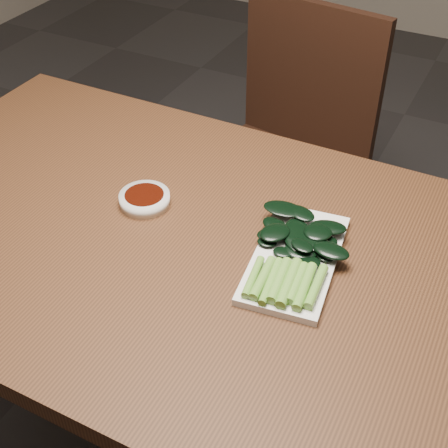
{
  "coord_description": "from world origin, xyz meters",
  "views": [
    {
      "loc": [
        0.43,
        -0.74,
        1.49
      ],
      "look_at": [
        0.02,
        0.05,
        0.76
      ],
      "focal_mm": 50.0,
      "sensor_mm": 36.0,
      "label": 1
    }
  ],
  "objects_px": {
    "table": "(199,269)",
    "sauce_bowl": "(145,199)",
    "chair_far": "(286,149)",
    "serving_plate": "(295,259)",
    "gai_lan": "(297,251)"
  },
  "relations": [
    {
      "from": "table",
      "to": "sauce_bowl",
      "type": "relative_size",
      "value": 14.27
    },
    {
      "from": "chair_far",
      "to": "sauce_bowl",
      "type": "relative_size",
      "value": 9.07
    },
    {
      "from": "table",
      "to": "serving_plate",
      "type": "height_order",
      "value": "serving_plate"
    },
    {
      "from": "chair_far",
      "to": "serving_plate",
      "type": "height_order",
      "value": "chair_far"
    },
    {
      "from": "sauce_bowl",
      "to": "serving_plate",
      "type": "relative_size",
      "value": 0.34
    },
    {
      "from": "chair_far",
      "to": "gai_lan",
      "type": "distance_m",
      "value": 0.82
    },
    {
      "from": "sauce_bowl",
      "to": "gai_lan",
      "type": "xyz_separation_m",
      "value": [
        0.32,
        -0.02,
        0.01
      ]
    },
    {
      "from": "chair_far",
      "to": "sauce_bowl",
      "type": "bearing_deg",
      "value": -83.71
    },
    {
      "from": "chair_far",
      "to": "gai_lan",
      "type": "xyz_separation_m",
      "value": [
        0.3,
        -0.71,
        0.29
      ]
    },
    {
      "from": "table",
      "to": "gai_lan",
      "type": "height_order",
      "value": "gai_lan"
    },
    {
      "from": "chair_far",
      "to": "gai_lan",
      "type": "relative_size",
      "value": 3.45
    },
    {
      "from": "table",
      "to": "chair_far",
      "type": "distance_m",
      "value": 0.77
    },
    {
      "from": "sauce_bowl",
      "to": "chair_far",
      "type": "bearing_deg",
      "value": 87.91
    },
    {
      "from": "chair_far",
      "to": "gai_lan",
      "type": "bearing_deg",
      "value": -58.87
    },
    {
      "from": "sauce_bowl",
      "to": "gai_lan",
      "type": "height_order",
      "value": "gai_lan"
    }
  ]
}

